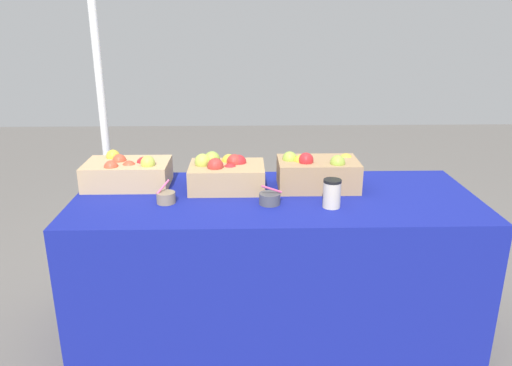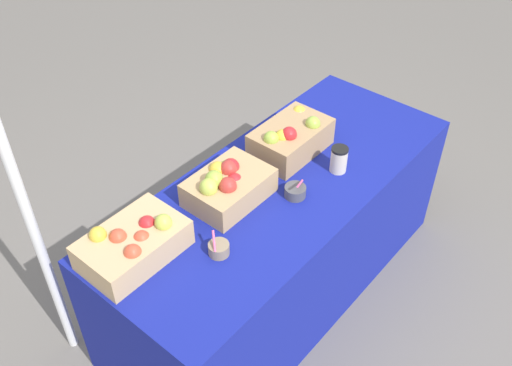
{
  "view_description": "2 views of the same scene",
  "coord_description": "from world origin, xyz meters",
  "px_view_note": "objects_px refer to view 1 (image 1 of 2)",
  "views": [
    {
      "loc": [
        -0.15,
        -2.2,
        1.55
      ],
      "look_at": [
        -0.09,
        0.01,
        0.8
      ],
      "focal_mm": 34.7,
      "sensor_mm": 36.0,
      "label": 1
    },
    {
      "loc": [
        -1.61,
        -1.2,
        2.46
      ],
      "look_at": [
        -0.16,
        0.01,
        0.84
      ],
      "focal_mm": 40.3,
      "sensor_mm": 36.0,
      "label": 2
    }
  ],
  "objects_px": {
    "tent_pole": "(104,123)",
    "apple_crate_right": "(317,172)",
    "sample_bowl_near": "(166,197)",
    "apple_crate_left": "(128,172)",
    "coffee_cup": "(332,193)",
    "apple_crate_middle": "(226,173)",
    "sample_bowl_mid": "(270,198)"
  },
  "relations": [
    {
      "from": "apple_crate_right",
      "to": "coffee_cup",
      "type": "distance_m",
      "value": 0.26
    },
    {
      "from": "tent_pole",
      "to": "sample_bowl_near",
      "type": "bearing_deg",
      "value": -55.77
    },
    {
      "from": "apple_crate_right",
      "to": "tent_pole",
      "type": "distance_m",
      "value": 1.23
    },
    {
      "from": "sample_bowl_near",
      "to": "sample_bowl_mid",
      "type": "height_order",
      "value": "sample_bowl_mid"
    },
    {
      "from": "apple_crate_left",
      "to": "apple_crate_middle",
      "type": "height_order",
      "value": "apple_crate_middle"
    },
    {
      "from": "apple_crate_left",
      "to": "apple_crate_right",
      "type": "xyz_separation_m",
      "value": [
        0.94,
        -0.06,
        0.01
      ]
    },
    {
      "from": "tent_pole",
      "to": "apple_crate_right",
      "type": "bearing_deg",
      "value": -20.92
    },
    {
      "from": "coffee_cup",
      "to": "apple_crate_middle",
      "type": "bearing_deg",
      "value": 150.92
    },
    {
      "from": "apple_crate_middle",
      "to": "sample_bowl_mid",
      "type": "xyz_separation_m",
      "value": [
        0.2,
        -0.22,
        -0.05
      ]
    },
    {
      "from": "apple_crate_middle",
      "to": "sample_bowl_near",
      "type": "relative_size",
      "value": 3.61
    },
    {
      "from": "apple_crate_right",
      "to": "sample_bowl_mid",
      "type": "xyz_separation_m",
      "value": [
        -0.24,
        -0.22,
        -0.05
      ]
    },
    {
      "from": "apple_crate_middle",
      "to": "sample_bowl_mid",
      "type": "bearing_deg",
      "value": -47.27
    },
    {
      "from": "sample_bowl_near",
      "to": "coffee_cup",
      "type": "xyz_separation_m",
      "value": [
        0.75,
        -0.07,
        0.04
      ]
    },
    {
      "from": "sample_bowl_mid",
      "to": "sample_bowl_near",
      "type": "bearing_deg",
      "value": 176.93
    },
    {
      "from": "apple_crate_left",
      "to": "sample_bowl_mid",
      "type": "relative_size",
      "value": 3.96
    },
    {
      "from": "apple_crate_middle",
      "to": "apple_crate_right",
      "type": "height_order",
      "value": "apple_crate_right"
    },
    {
      "from": "coffee_cup",
      "to": "apple_crate_left",
      "type": "bearing_deg",
      "value": 161.87
    },
    {
      "from": "apple_crate_left",
      "to": "tent_pole",
      "type": "xyz_separation_m",
      "value": [
        -0.2,
        0.38,
        0.17
      ]
    },
    {
      "from": "apple_crate_right",
      "to": "tent_pole",
      "type": "relative_size",
      "value": 0.2
    },
    {
      "from": "apple_crate_left",
      "to": "apple_crate_right",
      "type": "bearing_deg",
      "value": -3.43
    },
    {
      "from": "apple_crate_left",
      "to": "apple_crate_right",
      "type": "relative_size",
      "value": 1.06
    },
    {
      "from": "sample_bowl_mid",
      "to": "coffee_cup",
      "type": "bearing_deg",
      "value": -9.29
    },
    {
      "from": "apple_crate_middle",
      "to": "apple_crate_right",
      "type": "xyz_separation_m",
      "value": [
        0.45,
        -0.0,
        0.0
      ]
    },
    {
      "from": "sample_bowl_mid",
      "to": "tent_pole",
      "type": "height_order",
      "value": "tent_pole"
    },
    {
      "from": "apple_crate_middle",
      "to": "coffee_cup",
      "type": "bearing_deg",
      "value": -29.08
    },
    {
      "from": "sample_bowl_near",
      "to": "apple_crate_left",
      "type": "bearing_deg",
      "value": 132.14
    },
    {
      "from": "apple_crate_middle",
      "to": "sample_bowl_near",
      "type": "height_order",
      "value": "apple_crate_middle"
    },
    {
      "from": "apple_crate_left",
      "to": "apple_crate_right",
      "type": "height_order",
      "value": "apple_crate_right"
    },
    {
      "from": "apple_crate_right",
      "to": "apple_crate_middle",
      "type": "bearing_deg",
      "value": 179.45
    },
    {
      "from": "apple_crate_left",
      "to": "coffee_cup",
      "type": "distance_m",
      "value": 1.02
    },
    {
      "from": "apple_crate_right",
      "to": "sample_bowl_near",
      "type": "relative_size",
      "value": 3.87
    },
    {
      "from": "coffee_cup",
      "to": "sample_bowl_near",
      "type": "bearing_deg",
      "value": 174.63
    }
  ]
}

